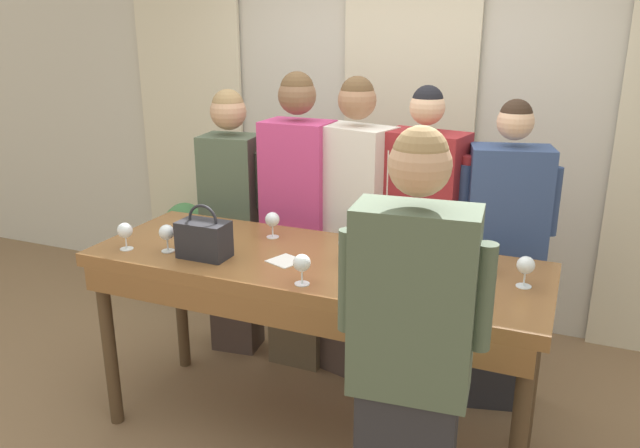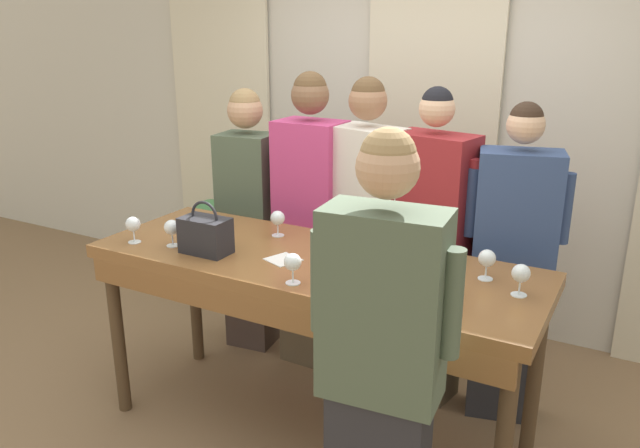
# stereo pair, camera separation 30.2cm
# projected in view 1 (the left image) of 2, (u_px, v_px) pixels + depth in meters

# --- Properties ---
(ground_plane) EXTENTS (18.00, 18.00, 0.00)m
(ground_plane) POSITION_uv_depth(u_px,v_px,m) (314.00, 432.00, 3.30)
(ground_plane) COLOR #846647
(wall_back) EXTENTS (12.00, 0.06, 2.80)m
(wall_back) POSITION_uv_depth(u_px,v_px,m) (410.00, 123.00, 4.36)
(wall_back) COLOR beige
(wall_back) RESTS_ON ground_plane
(curtain_panel_left) EXTENTS (0.92, 0.03, 2.69)m
(curtain_panel_left) POSITION_uv_depth(u_px,v_px,m) (191.00, 118.00, 4.97)
(curtain_panel_left) COLOR beige
(curtain_panel_left) RESTS_ON ground_plane
(curtain_panel_center) EXTENTS (0.92, 0.03, 2.69)m
(curtain_panel_center) POSITION_uv_depth(u_px,v_px,m) (407.00, 132.00, 4.32)
(curtain_panel_center) COLOR beige
(curtain_panel_center) RESTS_ON ground_plane
(tasting_bar) EXTENTS (2.21, 0.79, 0.99)m
(tasting_bar) POSITION_uv_depth(u_px,v_px,m) (312.00, 279.00, 3.01)
(tasting_bar) COLOR brown
(tasting_bar) RESTS_ON ground_plane
(wine_bottle) EXTENTS (0.08, 0.08, 0.32)m
(wine_bottle) POSITION_uv_depth(u_px,v_px,m) (447.00, 263.00, 2.62)
(wine_bottle) COLOR black
(wine_bottle) RESTS_ON tasting_bar
(handbag) EXTENTS (0.24, 0.14, 0.26)m
(handbag) POSITION_uv_depth(u_px,v_px,m) (204.00, 238.00, 2.99)
(handbag) COLOR #232328
(handbag) RESTS_ON tasting_bar
(wine_glass_front_left) EXTENTS (0.08, 0.08, 0.14)m
(wine_glass_front_left) POSITION_uv_depth(u_px,v_px,m) (167.00, 233.00, 3.06)
(wine_glass_front_left) COLOR white
(wine_glass_front_left) RESTS_ON tasting_bar
(wine_glass_front_mid) EXTENTS (0.08, 0.08, 0.14)m
(wine_glass_front_mid) POSITION_uv_depth(u_px,v_px,m) (272.00, 220.00, 3.26)
(wine_glass_front_mid) COLOR white
(wine_glass_front_mid) RESTS_ON tasting_bar
(wine_glass_front_right) EXTENTS (0.08, 0.08, 0.14)m
(wine_glass_front_right) POSITION_uv_depth(u_px,v_px,m) (452.00, 281.00, 2.50)
(wine_glass_front_right) COLOR white
(wine_glass_front_right) RESTS_ON tasting_bar
(wine_glass_center_left) EXTENTS (0.08, 0.08, 0.14)m
(wine_glass_center_left) POSITION_uv_depth(u_px,v_px,m) (489.00, 253.00, 2.80)
(wine_glass_center_left) COLOR white
(wine_glass_center_left) RESTS_ON tasting_bar
(wine_glass_center_mid) EXTENTS (0.08, 0.08, 0.14)m
(wine_glass_center_mid) POSITION_uv_depth(u_px,v_px,m) (526.00, 266.00, 2.65)
(wine_glass_center_mid) COLOR white
(wine_glass_center_mid) RESTS_ON tasting_bar
(wine_glass_center_right) EXTENTS (0.08, 0.08, 0.14)m
(wine_glass_center_right) POSITION_uv_depth(u_px,v_px,m) (125.00, 231.00, 3.09)
(wine_glass_center_right) COLOR white
(wine_glass_center_right) RESTS_ON tasting_bar
(wine_glass_back_left) EXTENTS (0.08, 0.08, 0.14)m
(wine_glass_back_left) POSITION_uv_depth(u_px,v_px,m) (302.00, 264.00, 2.67)
(wine_glass_back_left) COLOR white
(wine_glass_back_left) RESTS_ON tasting_bar
(wine_glass_back_mid) EXTENTS (0.08, 0.08, 0.14)m
(wine_glass_back_mid) POSITION_uv_depth(u_px,v_px,m) (346.00, 244.00, 2.92)
(wine_glass_back_mid) COLOR white
(wine_glass_back_mid) RESTS_ON tasting_bar
(napkin) EXTENTS (0.18, 0.18, 0.00)m
(napkin) POSITION_uv_depth(u_px,v_px,m) (285.00, 261.00, 2.96)
(napkin) COLOR white
(napkin) RESTS_ON tasting_bar
(guest_olive_jacket) EXTENTS (0.46, 0.31, 1.70)m
(guest_olive_jacket) POSITION_uv_depth(u_px,v_px,m) (233.00, 220.00, 3.93)
(guest_olive_jacket) COLOR #473833
(guest_olive_jacket) RESTS_ON ground_plane
(guest_pink_top) EXTENTS (0.50, 0.28, 1.81)m
(guest_pink_top) POSITION_uv_depth(u_px,v_px,m) (298.00, 221.00, 3.74)
(guest_pink_top) COLOR brown
(guest_pink_top) RESTS_ON ground_plane
(guest_cream_sweater) EXTENTS (0.53, 0.35, 1.80)m
(guest_cream_sweater) POSITION_uv_depth(u_px,v_px,m) (355.00, 230.00, 3.62)
(guest_cream_sweater) COLOR #473833
(guest_cream_sweater) RESTS_ON ground_plane
(guest_striped_shirt) EXTENTS (0.56, 0.33, 1.76)m
(guest_striped_shirt) POSITION_uv_depth(u_px,v_px,m) (420.00, 244.00, 3.48)
(guest_striped_shirt) COLOR brown
(guest_striped_shirt) RESTS_ON ground_plane
(guest_navy_coat) EXTENTS (0.52, 0.33, 1.71)m
(guest_navy_coat) POSITION_uv_depth(u_px,v_px,m) (502.00, 259.00, 3.32)
(guest_navy_coat) COLOR #28282D
(guest_navy_coat) RESTS_ON ground_plane
(host_pouring) EXTENTS (0.53, 0.25, 1.77)m
(host_pouring) POSITION_uv_depth(u_px,v_px,m) (410.00, 370.00, 2.17)
(host_pouring) COLOR #28282D
(host_pouring) RESTS_ON ground_plane
(potted_plant) EXTENTS (0.40, 0.40, 0.74)m
(potted_plant) POSITION_uv_depth(u_px,v_px,m) (186.00, 246.00, 4.92)
(potted_plant) COLOR #4C4C51
(potted_plant) RESTS_ON ground_plane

